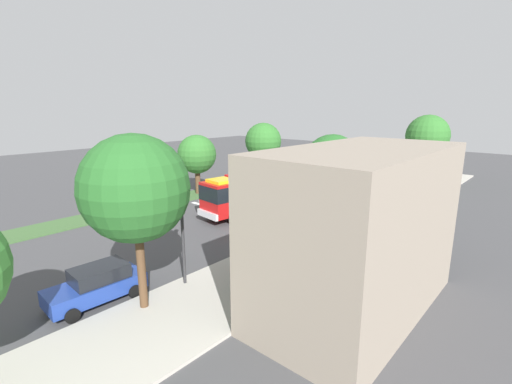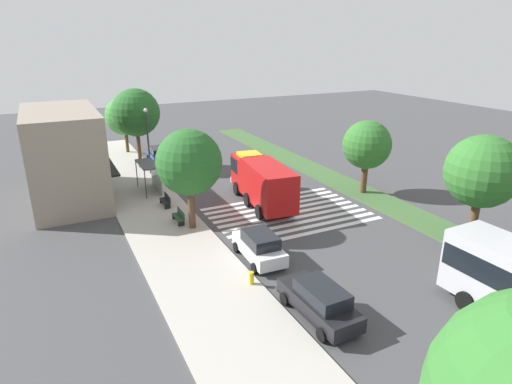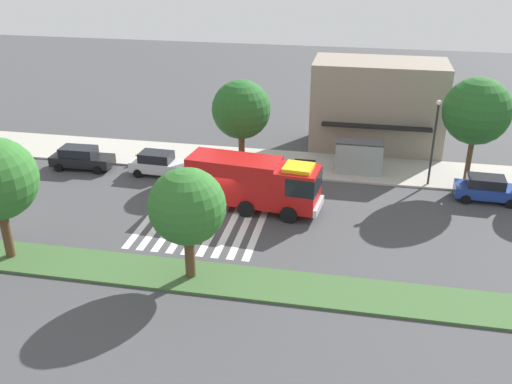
% 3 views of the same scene
% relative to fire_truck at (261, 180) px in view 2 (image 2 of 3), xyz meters
% --- Properties ---
extents(ground_plane, '(120.00, 120.00, 0.00)m').
position_rel_fire_truck_xyz_m(ground_plane, '(-2.55, -0.87, -1.97)').
color(ground_plane, '#424244').
extents(sidewalk, '(60.00, 5.40, 0.14)m').
position_rel_fire_truck_xyz_m(sidewalk, '(-2.55, 8.24, -1.90)').
color(sidewalk, '#ADA89E').
rests_on(sidewalk, ground_plane).
extents(median_strip, '(60.00, 3.00, 0.14)m').
position_rel_fire_truck_xyz_m(median_strip, '(-2.55, -8.77, -1.90)').
color(median_strip, '#3D6033').
rests_on(median_strip, ground_plane).
extents(crosswalk, '(7.65, 11.53, 0.01)m').
position_rel_fire_truck_xyz_m(crosswalk, '(-2.97, -0.87, -1.97)').
color(crosswalk, silver).
rests_on(crosswalk, ground_plane).
extents(fire_truck, '(9.03, 3.51, 3.47)m').
position_rel_fire_truck_xyz_m(fire_truck, '(0.00, 0.00, 0.00)').
color(fire_truck, '#B71414').
rests_on(fire_truck, ground_plane).
extents(parked_car_west, '(4.79, 2.10, 1.74)m').
position_rel_fire_truck_xyz_m(parked_car_west, '(-14.69, 4.33, -1.08)').
color(parked_car_west, black).
rests_on(parked_car_west, ground_plane).
extents(parked_car_mid, '(4.36, 2.16, 1.78)m').
position_rel_fire_truck_xyz_m(parked_car_mid, '(-8.39, 4.34, -1.07)').
color(parked_car_mid, silver).
rests_on(parked_car_mid, ground_plane).
extents(parked_car_east, '(4.42, 2.18, 1.73)m').
position_rel_fire_truck_xyz_m(parked_car_east, '(15.17, 4.34, -1.09)').
color(parked_car_east, navy).
rests_on(parked_car_east, ground_plane).
extents(bus_stop_shelter, '(3.50, 1.40, 2.46)m').
position_rel_fire_truck_xyz_m(bus_stop_shelter, '(6.41, 7.10, -0.09)').
color(bus_stop_shelter, '#4C4C51').
rests_on(bus_stop_shelter, sidewalk).
extents(bench_near_shelter, '(1.60, 0.50, 0.90)m').
position_rel_fire_truck_xyz_m(bench_near_shelter, '(2.41, 7.08, -1.38)').
color(bench_near_shelter, black).
rests_on(bench_near_shelter, sidewalk).
extents(bench_west_of_shelter, '(1.60, 0.50, 0.90)m').
position_rel_fire_truck_xyz_m(bench_west_of_shelter, '(-1.16, 7.08, -1.38)').
color(bench_west_of_shelter, '#2D472D').
rests_on(bench_west_of_shelter, sidewalk).
extents(street_lamp, '(0.36, 0.36, 6.25)m').
position_rel_fire_truck_xyz_m(street_lamp, '(11.47, 6.13, 1.85)').
color(street_lamp, '#2D2D30').
rests_on(street_lamp, sidewalk).
extents(storefront_building, '(10.71, 6.16, 7.33)m').
position_rel_fire_truck_xyz_m(storefront_building, '(7.55, 13.61, 1.69)').
color(storefront_building, gray).
rests_on(storefront_building, ground_plane).
extents(sidewalk_tree_west, '(4.39, 4.39, 6.87)m').
position_rel_fire_truck_xyz_m(sidewalk_tree_west, '(-2.45, 6.53, 2.81)').
color(sidewalk_tree_west, '#513823').
rests_on(sidewalk_tree_west, sidewalk).
extents(sidewalk_tree_center, '(4.64, 4.64, 7.82)m').
position_rel_fire_truck_xyz_m(sidewalk_tree_center, '(14.10, 6.53, 3.65)').
color(sidewalk_tree_center, '#513823').
rests_on(sidewalk_tree_center, sidewalk).
extents(sidewalk_tree_east, '(4.21, 4.21, 6.20)m').
position_rel_fire_truck_xyz_m(sidewalk_tree_east, '(20.91, 6.53, 2.25)').
color(sidewalk_tree_east, '#513823').
rests_on(sidewalk_tree_east, sidewalk).
extents(median_tree_far_west, '(4.49, 4.49, 6.98)m').
position_rel_fire_truck_xyz_m(median_tree_far_west, '(-12.48, -8.77, 2.87)').
color(median_tree_far_west, '#513823').
rests_on(median_tree_far_west, median_strip).
extents(median_tree_west, '(3.98, 3.98, 6.11)m').
position_rel_fire_truck_xyz_m(median_tree_west, '(-1.87, -8.77, 2.25)').
color(median_tree_west, '#513823').
rests_on(median_tree_west, median_strip).
extents(fire_hydrant, '(0.28, 0.28, 0.70)m').
position_rel_fire_truck_xyz_m(fire_hydrant, '(-10.81, 6.03, -1.48)').
color(fire_hydrant, gold).
rests_on(fire_hydrant, sidewalk).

